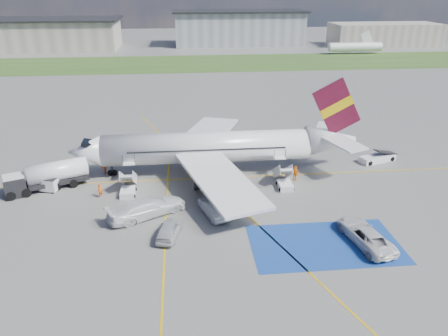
{
  "coord_description": "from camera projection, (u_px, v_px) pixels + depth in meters",
  "views": [
    {
      "loc": [
        -2.93,
        -37.75,
        22.84
      ],
      "look_at": [
        1.54,
        6.93,
        3.5
      ],
      "focal_mm": 35.0,
      "sensor_mm": 36.0,
      "label": 1
    }
  ],
  "objects": [
    {
      "name": "airstairs_fwd",
      "position": [
        128.0,
        188.0,
        50.64
      ],
      "size": [
        1.9,
        5.2,
        3.6
      ],
      "color": "white",
      "rests_on": "ground"
    },
    {
      "name": "fuel_tanker",
      "position": [
        47.0,
        178.0,
        51.53
      ],
      "size": [
        9.53,
        5.98,
        3.19
      ],
      "rotation": [
        0.0,
        0.0,
        0.41
      ],
      "color": "black",
      "rests_on": "ground"
    },
    {
      "name": "ground",
      "position": [
        216.0,
        228.0,
        43.8
      ],
      "size": [
        400.0,
        400.0,
        0.0
      ],
      "primitive_type": "plane",
      "color": "#60605E",
      "rests_on": "ground"
    },
    {
      "name": "crew_fwd",
      "position": [
        100.0,
        191.0,
        49.66
      ],
      "size": [
        0.71,
        0.71,
        1.66
      ],
      "primitive_type": "imported",
      "rotation": [
        0.0,
        0.0,
        0.8
      ],
      "color": "#FF610D",
      "rests_on": "ground"
    },
    {
      "name": "car_silver_a",
      "position": [
        169.0,
        229.0,
        42.01
      ],
      "size": [
        2.92,
        4.97,
        1.59
      ],
      "primitive_type": "imported",
      "rotation": [
        0.0,
        0.0,
        2.91
      ],
      "color": "#B9BCC1",
      "rests_on": "ground"
    },
    {
      "name": "airliner",
      "position": [
        218.0,
        147.0,
        55.39
      ],
      "size": [
        36.81,
        32.95,
        11.92
      ],
      "color": "white",
      "rests_on": "ground"
    },
    {
      "name": "taxiway_line_main",
      "position": [
        208.0,
        178.0,
        54.77
      ],
      "size": [
        120.0,
        0.2,
        0.01
      ],
      "primitive_type": "cube",
      "color": "gold",
      "rests_on": "ground"
    },
    {
      "name": "crew_aft",
      "position": [
        295.0,
        173.0,
        53.79
      ],
      "size": [
        1.11,
        1.19,
        1.97
      ],
      "primitive_type": "imported",
      "rotation": [
        0.0,
        0.0,
        2.27
      ],
      "color": "orange",
      "rests_on": "ground"
    },
    {
      "name": "taxiway_line_diag",
      "position": [
        208.0,
        178.0,
        54.77
      ],
      "size": [
        20.71,
        56.45,
        0.01
      ],
      "primitive_type": "cube",
      "rotation": [
        0.0,
        0.0,
        0.35
      ],
      "color": "gold",
      "rests_on": "ground"
    },
    {
      "name": "van_white_b",
      "position": [
        147.0,
        205.0,
        45.55
      ],
      "size": [
        6.84,
        5.34,
        2.5
      ],
      "primitive_type": "imported",
      "rotation": [
        0.0,
        0.0,
        2.07
      ],
      "color": "white",
      "rests_on": "ground"
    },
    {
      "name": "terminal_west",
      "position": [
        32.0,
        35.0,
        155.6
      ],
      "size": [
        60.0,
        22.0,
        10.0
      ],
      "primitive_type": "cube",
      "color": "gray",
      "rests_on": "ground"
    },
    {
      "name": "terminal_east",
      "position": [
        384.0,
        34.0,
        166.05
      ],
      "size": [
        40.0,
        16.0,
        8.0
      ],
      "primitive_type": "cube",
      "color": "gray",
      "rests_on": "ground"
    },
    {
      "name": "crew_nose",
      "position": [
        104.0,
        168.0,
        55.66
      ],
      "size": [
        0.75,
        0.9,
        1.67
      ],
      "primitive_type": "imported",
      "rotation": [
        0.0,
        0.0,
        -1.42
      ],
      "color": "#E5560C",
      "rests_on": "ground"
    },
    {
      "name": "belt_loader",
      "position": [
        378.0,
        158.0,
        59.75
      ],
      "size": [
        5.72,
        3.38,
        1.65
      ],
      "rotation": [
        0.0,
        0.0,
        0.32
      ],
      "color": "white",
      "rests_on": "ground"
    },
    {
      "name": "gpu_cart",
      "position": [
        49.0,
        185.0,
        51.12
      ],
      "size": [
        2.23,
        1.75,
        1.64
      ],
      "rotation": [
        0.0,
        0.0,
        -0.29
      ],
      "color": "white",
      "rests_on": "ground"
    },
    {
      "name": "grass_strip",
      "position": [
        190.0,
        63.0,
        130.62
      ],
      "size": [
        400.0,
        30.0,
        0.01
      ],
      "primitive_type": "cube",
      "color": "#2D4C1E",
      "rests_on": "ground"
    },
    {
      "name": "airstairs_aft",
      "position": [
        284.0,
        182.0,
        52.33
      ],
      "size": [
        1.9,
        5.2,
        3.6
      ],
      "color": "white",
      "rests_on": "ground"
    },
    {
      "name": "van_white_a",
      "position": [
        366.0,
        232.0,
        40.99
      ],
      "size": [
        3.56,
        6.07,
        2.14
      ],
      "primitive_type": "imported",
      "rotation": [
        0.0,
        0.0,
        3.31
      ],
      "color": "silver",
      "rests_on": "ground"
    },
    {
      "name": "staging_box",
      "position": [
        325.0,
        244.0,
        41.06
      ],
      "size": [
        14.0,
        8.0,
        0.01
      ],
      "primitive_type": "cube",
      "color": "navy",
      "rests_on": "ground"
    },
    {
      "name": "taxiway_line_cross",
      "position": [
        163.0,
        297.0,
        34.2
      ],
      "size": [
        0.2,
        60.0,
        0.01
      ],
      "primitive_type": "cube",
      "color": "gold",
      "rests_on": "ground"
    },
    {
      "name": "car_silver_b",
      "position": [
        214.0,
        208.0,
        45.89
      ],
      "size": [
        3.28,
        5.47,
        1.7
      ],
      "primitive_type": "imported",
      "rotation": [
        0.0,
        0.0,
        3.45
      ],
      "color": "#A5A8AC",
      "rests_on": "ground"
    },
    {
      "name": "terminal_centre",
      "position": [
        239.0,
        28.0,
        166.63
      ],
      "size": [
        48.0,
        18.0,
        12.0
      ],
      "primitive_type": "cube",
      "color": "gray",
      "rests_on": "ground"
    }
  ]
}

